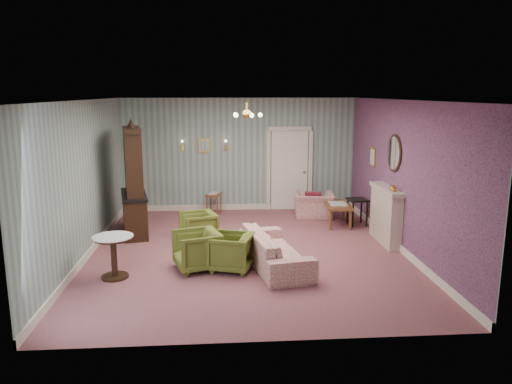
{
  "coord_description": "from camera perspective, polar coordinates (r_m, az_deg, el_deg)",
  "views": [
    {
      "loc": [
        -0.5,
        -9.05,
        3.05
      ],
      "look_at": [
        0.2,
        0.4,
        1.1
      ],
      "focal_mm": 34.29,
      "sensor_mm": 36.0,
      "label": 1
    }
  ],
  "objects": [
    {
      "name": "wall_back",
      "position": [
        12.66,
        -1.95,
        4.36
      ],
      "size": [
        6.0,
        0.0,
        6.0
      ],
      "primitive_type": "plane",
      "rotation": [
        1.57,
        0.0,
        0.0
      ],
      "color": "gray",
      "rests_on": "ground"
    },
    {
      "name": "wingback_chair",
      "position": [
        12.09,
        6.76,
        -1.04
      ],
      "size": [
        1.01,
        0.72,
        0.83
      ],
      "primitive_type": "imported",
      "rotation": [
        0.0,
        0.0,
        3.03
      ],
      "color": "#A54254",
      "rests_on": "floor"
    },
    {
      "name": "olive_chair_c",
      "position": [
        10.13,
        -6.75,
        -3.93
      ],
      "size": [
        0.8,
        0.83,
        0.69
      ],
      "primitive_type": "imported",
      "rotation": [
        0.0,
        0.0,
        -1.27
      ],
      "color": "#5E6A25",
      "rests_on": "floor"
    },
    {
      "name": "dresser",
      "position": [
        10.8,
        -14.17,
        1.55
      ],
      "size": [
        0.8,
        1.55,
        2.45
      ],
      "primitive_type": null,
      "rotation": [
        0.0,
        0.0,
        0.21
      ],
      "color": "black",
      "rests_on": "floor"
    },
    {
      "name": "sconce_left",
      "position": [
        12.6,
        -8.58,
        5.34
      ],
      "size": [
        0.16,
        0.12,
        0.3
      ],
      "primitive_type": null,
      "color": "gold",
      "rests_on": "wall_back"
    },
    {
      "name": "fireplace",
      "position": [
        10.33,
        14.89,
        -2.61
      ],
      "size": [
        0.3,
        1.4,
        1.16
      ],
      "primitive_type": null,
      "color": "beige",
      "rests_on": "floor"
    },
    {
      "name": "gilt_mirror_back",
      "position": [
        12.59,
        -6.06,
        5.4
      ],
      "size": [
        0.28,
        0.06,
        0.36
      ],
      "primitive_type": null,
      "color": "gold",
      "rests_on": "wall_back"
    },
    {
      "name": "sconce_right",
      "position": [
        12.57,
        -3.55,
        5.43
      ],
      "size": [
        0.16,
        0.12,
        0.3
      ],
      "primitive_type": null,
      "color": "gold",
      "rests_on": "wall_back"
    },
    {
      "name": "floor",
      "position": [
        9.56,
        -1.02,
        -6.97
      ],
      "size": [
        7.0,
        7.0,
        0.0
      ],
      "primitive_type": "plane",
      "color": "#92555D",
      "rests_on": "ground"
    },
    {
      "name": "burgundy_cushion",
      "position": [
        11.93,
        6.66,
        -0.9
      ],
      "size": [
        0.41,
        0.28,
        0.39
      ],
      "primitive_type": "cube",
      "rotation": [
        0.17,
        0.0,
        -0.35
      ],
      "color": "maroon",
      "rests_on": "wingback_chair"
    },
    {
      "name": "side_table_black",
      "position": [
        11.56,
        11.72,
        -2.31
      ],
      "size": [
        0.46,
        0.46,
        0.63
      ],
      "primitive_type": null,
      "rotation": [
        0.0,
        0.0,
        0.1
      ],
      "color": "black",
      "rests_on": "floor"
    },
    {
      "name": "wall_left",
      "position": [
        9.52,
        -19.39,
        1.29
      ],
      "size": [
        0.0,
        7.0,
        7.0
      ],
      "primitive_type": "plane",
      "rotation": [
        1.57,
        0.0,
        1.57
      ],
      "color": "gray",
      "rests_on": "ground"
    },
    {
      "name": "sofa_chintz",
      "position": [
        8.7,
        2.23,
        -6.05
      ],
      "size": [
        1.0,
        2.18,
        0.82
      ],
      "primitive_type": "imported",
      "rotation": [
        0.0,
        0.0,
        1.76
      ],
      "color": "#A54254",
      "rests_on": "floor"
    },
    {
      "name": "chandelier",
      "position": [
        9.08,
        -1.09,
        8.97
      ],
      "size": [
        0.56,
        0.56,
        0.36
      ],
      "primitive_type": null,
      "color": "gold",
      "rests_on": "ceiling"
    },
    {
      "name": "door",
      "position": [
        12.79,
        3.9,
        2.74
      ],
      "size": [
        1.12,
        0.12,
        2.16
      ],
      "primitive_type": null,
      "color": "white",
      "rests_on": "floor"
    },
    {
      "name": "wall_right_floral",
      "position": [
        9.83,
        16.6,
        1.77
      ],
      "size": [
        0.0,
        7.0,
        7.0
      ],
      "primitive_type": "plane",
      "rotation": [
        1.57,
        0.0,
        -1.57
      ],
      "color": "#BA5D84",
      "rests_on": "ground"
    },
    {
      "name": "ceiling",
      "position": [
        9.07,
        -1.09,
        10.68
      ],
      "size": [
        7.0,
        7.0,
        0.0
      ],
      "primitive_type": "plane",
      "rotation": [
        3.14,
        0.0,
        0.0
      ],
      "color": "white",
      "rests_on": "ground"
    },
    {
      "name": "pedestal_table",
      "position": [
        8.5,
        -16.24,
        -7.27
      ],
      "size": [
        0.81,
        0.81,
        0.73
      ],
      "primitive_type": null,
      "rotation": [
        0.0,
        0.0,
        0.23
      ],
      "color": "black",
      "rests_on": "floor"
    },
    {
      "name": "framed_print",
      "position": [
        11.44,
        13.49,
        4.02
      ],
      "size": [
        0.04,
        0.34,
        0.42
      ],
      "primitive_type": null,
      "color": "gold",
      "rests_on": "wall_right"
    },
    {
      "name": "olive_chair_a",
      "position": [
        8.53,
        -2.96,
        -6.79
      ],
      "size": [
        0.83,
        0.86,
        0.72
      ],
      "primitive_type": "imported",
      "rotation": [
        0.0,
        0.0,
        -1.88
      ],
      "color": "#5E6A25",
      "rests_on": "floor"
    },
    {
      "name": "olive_chair_b",
      "position": [
        8.6,
        -6.89,
        -6.54
      ],
      "size": [
        0.88,
        0.91,
        0.76
      ],
      "primitive_type": "imported",
      "rotation": [
        0.0,
        0.0,
        -1.26
      ],
      "color": "#5E6A25",
      "rests_on": "floor"
    },
    {
      "name": "wall_front",
      "position": [
        5.8,
        0.89,
        -4.38
      ],
      "size": [
        6.0,
        0.0,
        6.0
      ],
      "primitive_type": "plane",
      "rotation": [
        -1.57,
        0.0,
        0.0
      ],
      "color": "gray",
      "rests_on": "ground"
    },
    {
      "name": "oval_mirror",
      "position": [
        10.14,
        15.8,
        4.39
      ],
      "size": [
        0.04,
        0.76,
        0.84
      ],
      "primitive_type": null,
      "color": "white",
      "rests_on": "wall_right"
    },
    {
      "name": "wall_right",
      "position": [
        9.84,
        16.68,
        1.77
      ],
      "size": [
        0.0,
        7.0,
        7.0
      ],
      "primitive_type": "plane",
      "rotation": [
        1.57,
        0.0,
        -1.57
      ],
      "color": "gray",
      "rests_on": "ground"
    },
    {
      "name": "nesting_table",
      "position": [
        12.41,
        -4.93,
        -1.3
      ],
      "size": [
        0.44,
        0.51,
        0.57
      ],
      "primitive_type": null,
      "rotation": [
        0.0,
        0.0,
        -0.27
      ],
      "color": "brown",
      "rests_on": "floor"
    },
    {
      "name": "mantel_vase",
      "position": [
        9.82,
        15.73,
        0.53
      ],
      "size": [
        0.15,
        0.15,
        0.15
      ],
      "primitive_type": "imported",
      "color": "gold",
      "rests_on": "fireplace"
    },
    {
      "name": "coffee_table",
      "position": [
        11.51,
        9.48,
        -2.58
      ],
      "size": [
        0.63,
        1.05,
        0.51
      ],
      "primitive_type": null,
      "rotation": [
        0.0,
        0.0,
        -0.07
      ],
      "color": "brown",
      "rests_on": "floor"
    }
  ]
}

